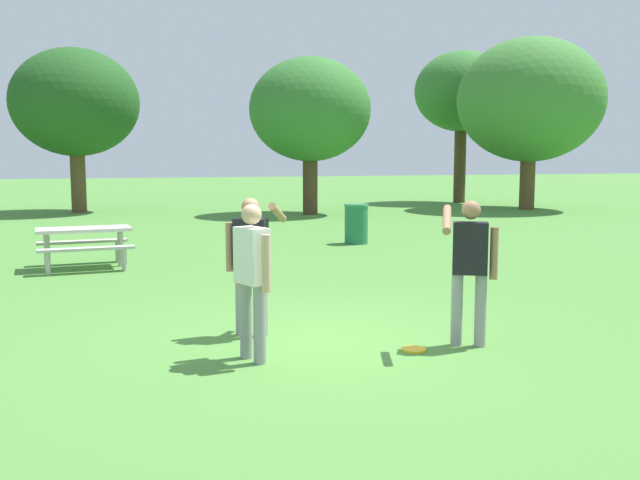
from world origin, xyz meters
TOP-DOWN VIEW (x-y plane):
  - ground_plane at (0.00, 0.00)m, footprint 120.00×120.00m
  - person_thrower at (-0.57, 0.39)m, footprint 0.80×0.59m
  - person_catcher at (1.67, -0.78)m, footprint 0.80×0.59m
  - person_bystander at (-0.76, -0.65)m, footprint 0.35×0.57m
  - frisbee at (1.01, -0.78)m, footprint 0.28×0.28m
  - picnic_table_near at (-2.64, 6.23)m, footprint 1.82×1.57m
  - trash_can_beside_table at (3.54, 8.29)m, footprint 0.59×0.59m
  - tree_broad_center at (-3.26, 20.02)m, footprint 4.62×4.62m
  - tree_far_right at (4.79, 16.79)m, footprint 4.33×4.33m
  - tree_slender_mid at (12.89, 20.88)m, footprint 4.14×4.14m
  - tree_back_left at (13.58, 16.57)m, footprint 5.61×5.61m

SIDE VIEW (x-z plane):
  - ground_plane at x=0.00m, z-range 0.00..0.00m
  - frisbee at x=1.01m, z-range 0.00..0.03m
  - trash_can_beside_table at x=3.54m, z-range 0.00..0.96m
  - picnic_table_near at x=-2.64m, z-range 0.18..0.95m
  - person_bystander at x=-0.76m, z-range 0.12..1.76m
  - person_thrower at x=-0.57m, z-range 0.14..1.78m
  - person_catcher at x=1.67m, z-range 0.14..1.78m
  - tree_far_right at x=4.79m, z-range 0.92..6.50m
  - tree_broad_center at x=-3.26m, z-range 1.01..7.02m
  - tree_back_left at x=13.58m, z-range 0.91..7.55m
  - tree_slender_mid at x=12.89m, z-range 1.53..8.21m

